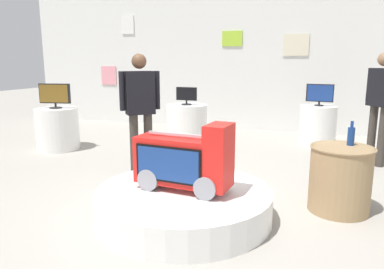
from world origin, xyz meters
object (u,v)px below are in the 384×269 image
display_pedestal_left_rear (187,124)px  display_pedestal_right_rear (57,129)px  tv_on_left_rear (186,95)px  tv_on_right_rear (55,95)px  tv_on_center_rear (320,94)px  bottle_on_side_table (351,136)px  main_display_pedestal (183,203)px  novelty_firetruck_tv (185,163)px  shopper_browsing_rear (381,100)px  display_pedestal_center_rear (318,125)px  shopper_browsing_near_truck (140,106)px  side_table_round (340,178)px

display_pedestal_left_rear → display_pedestal_right_rear: size_ratio=1.06×
tv_on_left_rear → display_pedestal_left_rear: bearing=91.8°
tv_on_left_rear → tv_on_right_rear: bearing=-148.2°
tv_on_center_rear → bottle_on_side_table: 3.17m
tv_on_center_rear → bottle_on_side_table: bearing=-84.4°
tv_on_center_rear → main_display_pedestal: bearing=-108.0°
display_pedestal_right_rear → tv_on_left_rear: bearing=31.7°
display_pedestal_right_rear → tv_on_right_rear: (-0.00, -0.00, 0.62)m
novelty_firetruck_tv → shopper_browsing_rear: (2.12, 2.79, 0.42)m
tv_on_right_rear → tv_on_center_rear: bearing=23.3°
display_pedestal_center_rear → shopper_browsing_near_truck: size_ratio=0.45×
bottle_on_side_table → shopper_browsing_rear: shopper_browsing_rear is taller
tv_on_left_rear → tv_on_center_rear: 2.52m
display_pedestal_left_rear → tv_on_right_rear: 2.49m
display_pedestal_left_rear → tv_on_center_rear: 2.59m
tv_on_center_rear → side_table_round: size_ratio=0.70×
bottle_on_side_table → display_pedestal_left_rear: bearing=137.8°
tv_on_left_rear → display_pedestal_center_rear: bearing=15.3°
tv_on_center_rear → shopper_browsing_near_truck: bearing=-129.6°
main_display_pedestal → side_table_round: side_table_round is taller
tv_on_left_rear → display_pedestal_right_rear: 2.47m
bottle_on_side_table → shopper_browsing_near_truck: size_ratio=0.15×
novelty_firetruck_tv → tv_on_left_rear: (-1.17, 3.29, 0.35)m
display_pedestal_center_rear → shopper_browsing_rear: 1.58m
side_table_round → shopper_browsing_near_truck: shopper_browsing_near_truck is taller
tv_on_left_rear → bottle_on_side_table: bearing=-42.2°
display_pedestal_left_rear → shopper_browsing_rear: size_ratio=0.47×
novelty_firetruck_tv → tv_on_right_rear: 3.82m
display_pedestal_center_rear → display_pedestal_right_rear: bearing=-156.7°
side_table_round → bottle_on_side_table: size_ratio=2.72×
tv_on_center_rear → bottle_on_side_table: tv_on_center_rear is taller
side_table_round → bottle_on_side_table: 0.47m
novelty_firetruck_tv → display_pedestal_right_rear: (-3.22, 2.03, -0.21)m
main_display_pedestal → display_pedestal_right_rear: (-3.20, 2.02, 0.23)m
tv_on_left_rear → shopper_browsing_near_truck: bearing=-87.1°
display_pedestal_center_rear → side_table_round: size_ratio=1.07×
tv_on_right_rear → display_pedestal_left_rear: bearing=31.9°
main_display_pedestal → novelty_firetruck_tv: size_ratio=1.81×
tv_on_right_rear → shopper_browsing_near_truck: 2.33m
display_pedestal_left_rear → side_table_round: (2.67, -2.60, -0.02)m
display_pedestal_center_rear → tv_on_right_rear: 4.92m
shopper_browsing_near_truck → shopper_browsing_rear: size_ratio=0.98×
tv_on_left_rear → display_pedestal_right_rear: bearing=-148.3°
tv_on_center_rear → shopper_browsing_rear: shopper_browsing_rear is taller
tv_on_left_rear → side_table_round: bearing=-44.2°
shopper_browsing_rear → tv_on_right_rear: bearing=-171.9°
main_display_pedestal → display_pedestal_right_rear: 3.79m
main_display_pedestal → tv_on_center_rear: 4.23m
bottle_on_side_table → side_table_round: bearing=-127.5°
display_pedestal_left_rear → shopper_browsing_rear: shopper_browsing_rear is taller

